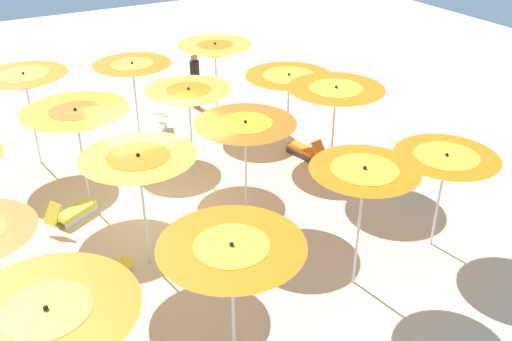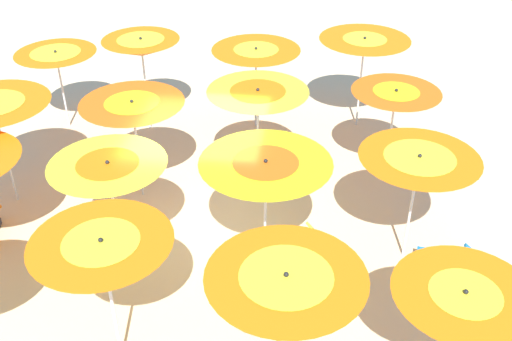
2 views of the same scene
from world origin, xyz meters
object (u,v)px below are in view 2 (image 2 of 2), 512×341
Objects in this scene: beach_umbrella_2 at (395,100)px; beach_umbrella_8 at (102,251)px; beach_umbrella_6 at (258,99)px; beach_umbrella_7 at (256,57)px; beach_umbrella_11 at (141,47)px; beach_umbrella_4 at (286,287)px; lounger_2 at (444,258)px; beach_ball at (280,183)px; beach_umbrella_3 at (364,47)px; beach_umbrella_9 at (109,174)px; lounger_3 at (292,249)px; beach_umbrella_1 at (418,167)px; beach_umbrella_5 at (266,173)px; beach_umbrella_15 at (57,59)px; beach_umbrella_0 at (463,304)px; beach_umbrella_10 at (133,111)px.

beach_umbrella_8 is (-4.50, -5.82, 0.24)m from beach_umbrella_2.
beach_umbrella_7 is (-0.39, 2.92, -0.28)m from beach_umbrella_6.
beach_umbrella_11 is (-1.60, 7.52, 0.01)m from beach_umbrella_8.
beach_umbrella_4 is at bearing -106.75° from beach_umbrella_2.
lounger_2 is 3.98m from beach_ball.
beach_umbrella_3 is 7.68m from beach_umbrella_9.
beach_umbrella_8 is (-3.89, -8.35, 0.05)m from beach_umbrella_3.
beach_umbrella_11 is at bearing 142.48° from beach_umbrella_6.
beach_umbrella_11 reaches higher than beach_umbrella_9.
beach_umbrella_3 is 7.15× the size of beach_ball.
beach_umbrella_3 is at bearing -132.48° from lounger_3.
beach_umbrella_11 is (-6.30, 4.42, 0.22)m from beach_umbrella_1.
beach_umbrella_9 is 5.46m from beach_umbrella_11.
beach_umbrella_11 reaches higher than beach_umbrella_7.
beach_umbrella_4 reaches higher than lounger_2.
beach_umbrella_9 is at bearing -126.19° from beach_umbrella_3.
beach_umbrella_6 reaches higher than beach_umbrella_5.
beach_umbrella_15 is 1.71× the size of lounger_3.
beach_umbrella_2 is 1.01× the size of beach_umbrella_7.
beach_umbrella_4 is 1.00× the size of beach_umbrella_11.
beach_umbrella_3 is (-1.09, 8.45, 0.28)m from beach_umbrella_0.
lounger_3 reaches higher than lounger_2.
beach_umbrella_6 is at bearing -82.34° from beach_umbrella_7.
beach_umbrella_8 reaches higher than lounger_3.
beach_umbrella_5 is (-2.44, -3.47, 0.18)m from beach_umbrella_2.
beach_umbrella_0 is 1.02× the size of beach_umbrella_15.
beach_umbrella_10 is 4.06m from beach_umbrella_15.
beach_umbrella_6 is at bearing 99.55° from beach_umbrella_5.
beach_umbrella_7 is at bearing -172.21° from beach_umbrella_3.
beach_umbrella_3 is at bearing 7.79° from beach_umbrella_7.
beach_umbrella_1 reaches higher than beach_umbrella_7.
beach_umbrella_11 is at bearing 125.27° from beach_umbrella_5.
beach_umbrella_11 is at bearing -77.99° from lounger_3.
beach_umbrella_3 is 1.10× the size of beach_umbrella_7.
beach_umbrella_3 is at bearing 8.56° from beach_umbrella_11.
beach_umbrella_8 is 2.04× the size of lounger_2.
lounger_3 is at bearing -122.48° from beach_umbrella_2.
beach_umbrella_15 is (-8.29, 1.52, -0.10)m from beach_umbrella_2.
beach_umbrella_2 is at bearing 94.63° from beach_umbrella_0.
beach_umbrella_11 is at bearing 102.02° from beach_umbrella_8.
beach_umbrella_4 is at bearing -98.23° from beach_umbrella_3.
beach_umbrella_2 reaches higher than beach_umbrella_7.
beach_ball is (0.05, 2.69, -2.02)m from beach_umbrella_5.
beach_umbrella_0 is 1.74× the size of lounger_3.
beach_umbrella_8 is at bearing -98.60° from beach_umbrella_7.
beach_umbrella_7 reaches higher than lounger_3.
beach_umbrella_6 is (-1.02, 5.49, -0.03)m from beach_umbrella_4.
beach_umbrella_10 is at bearing 96.70° from beach_umbrella_9.
beach_umbrella_8 is at bearing -114.98° from beach_umbrella_3.
beach_umbrella_9 is 1.00× the size of beach_umbrella_10.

